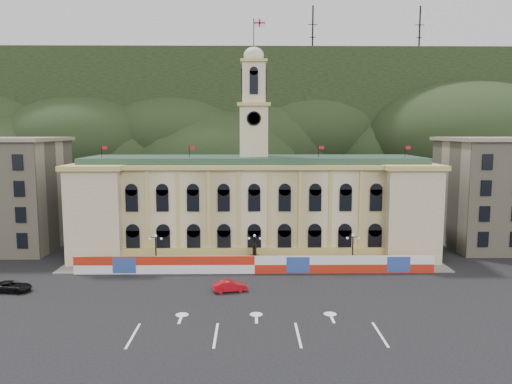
{
  "coord_description": "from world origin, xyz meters",
  "views": [
    {
      "loc": [
        -0.71,
        -52.28,
        19.69
      ],
      "look_at": [
        0.22,
        18.0,
        11.05
      ],
      "focal_mm": 35.0,
      "sensor_mm": 36.0,
      "label": 1
    }
  ],
  "objects_px": {
    "statue": "(254,260)",
    "lamp_center": "(255,249)",
    "black_suv": "(12,287)",
    "red_sedan": "(230,286)"
  },
  "relations": [
    {
      "from": "lamp_center",
      "to": "black_suv",
      "type": "xyz_separation_m",
      "value": [
        -30.0,
        -9.49,
        -2.41
      ]
    },
    {
      "from": "statue",
      "to": "lamp_center",
      "type": "bearing_deg",
      "value": -90.0
    },
    {
      "from": "black_suv",
      "to": "statue",
      "type": "bearing_deg",
      "value": -64.9
    },
    {
      "from": "statue",
      "to": "black_suv",
      "type": "relative_size",
      "value": 0.75
    },
    {
      "from": "lamp_center",
      "to": "black_suv",
      "type": "distance_m",
      "value": 31.56
    },
    {
      "from": "lamp_center",
      "to": "black_suv",
      "type": "bearing_deg",
      "value": -162.44
    },
    {
      "from": "lamp_center",
      "to": "statue",
      "type": "bearing_deg",
      "value": 90.0
    },
    {
      "from": "statue",
      "to": "red_sedan",
      "type": "height_order",
      "value": "statue"
    },
    {
      "from": "black_suv",
      "to": "red_sedan",
      "type": "bearing_deg",
      "value": -84.76
    },
    {
      "from": "statue",
      "to": "red_sedan",
      "type": "bearing_deg",
      "value": -106.24
    }
  ]
}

